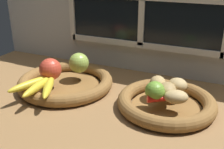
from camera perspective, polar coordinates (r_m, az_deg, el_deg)
The scene contains 13 objects.
ground_plane at distance 93.83cm, azimuth 0.09°, elevation -6.05°, with size 140.00×90.00×3.00cm, color olive.
back_wall at distance 111.29cm, azimuth 6.69°, elevation 14.36°, with size 140.00×4.60×55.00cm.
fruit_bowl_left at distance 102.55cm, azimuth -9.68°, elevation -1.60°, with size 35.03×35.03×4.40cm.
fruit_bowl_right at distance 88.59cm, azimuth 11.28°, elevation -5.78°, with size 31.26×31.26×4.40cm.
apple_red_front at distance 98.39cm, azimuth -12.79°, elevation 1.08°, with size 7.88×7.88×7.88cm, color #CC422D.
apple_green_back at distance 103.29cm, azimuth -6.96°, elevation 2.44°, with size 7.61×7.61×7.61cm, color #99B74C.
banana_bunch_front at distance 93.03cm, azimuth -14.87°, elevation -2.13°, with size 15.69×18.39×2.73cm.
potato_back at distance 90.46cm, azimuth 13.58°, elevation -2.12°, with size 6.25×5.90×4.44cm, color tan.
potato_small at distance 82.94cm, azimuth 13.26°, elevation -4.57°, with size 7.17×5.15×4.07cm, color tan.
potato_large at distance 86.55cm, azimuth 11.51°, elevation -3.10°, with size 6.92×5.54×4.41cm, color #A38451.
potato_oblong at distance 89.99cm, azimuth 9.56°, elevation -1.81°, with size 6.82×5.24×4.74cm, color tan.
lime_near at distance 83.07cm, azimuth 8.96°, elevation -3.42°, with size 6.02×6.02×6.02cm, color #6B9E33.
chili_pepper at distance 83.23cm, azimuth 11.71°, elevation -4.98°, with size 2.39×2.39×12.72cm, color red.
Camera 1 is at (34.24, -74.99, 43.31)cm, focal length 43.63 mm.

